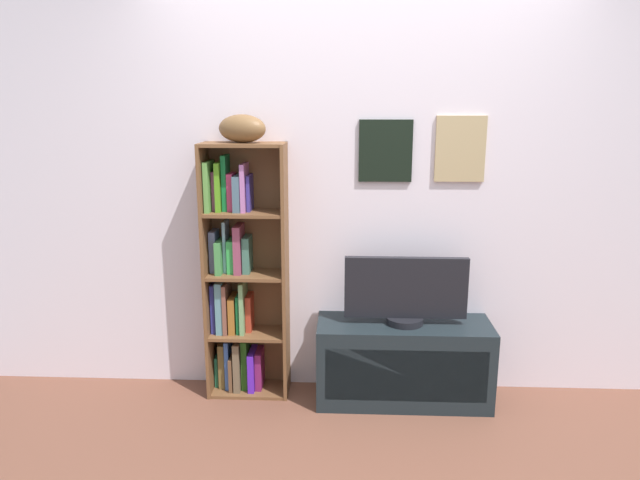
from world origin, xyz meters
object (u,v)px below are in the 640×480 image
object	(u,v)px
football	(242,129)
television	(406,292)
tv_stand	(403,362)
bookshelf	(240,280)

from	to	relation	value
football	television	xyz separation A→B (m)	(0.95, -0.07, -0.94)
football	television	size ratio (longest dim) A/B	0.41
tv_stand	television	world-z (taller)	television
bookshelf	tv_stand	distance (m)	1.11
bookshelf	television	size ratio (longest dim) A/B	2.16
tv_stand	television	xyz separation A→B (m)	(0.00, 0.00, 0.45)
football	tv_stand	xyz separation A→B (m)	(0.95, -0.07, -1.39)
bookshelf	football	bearing A→B (deg)	-30.31
bookshelf	football	xyz separation A→B (m)	(0.05, -0.03, 0.91)
bookshelf	television	distance (m)	1.01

